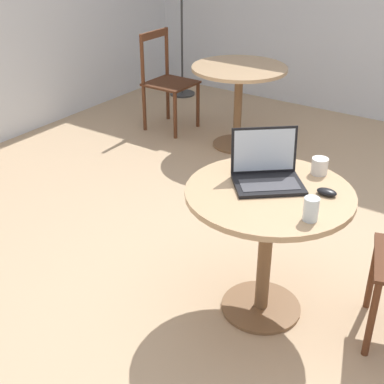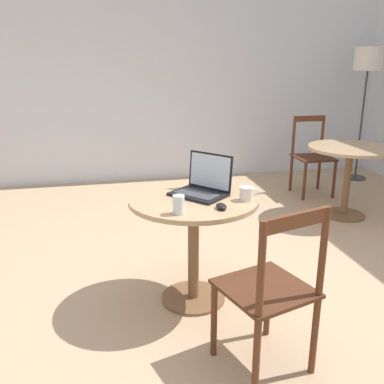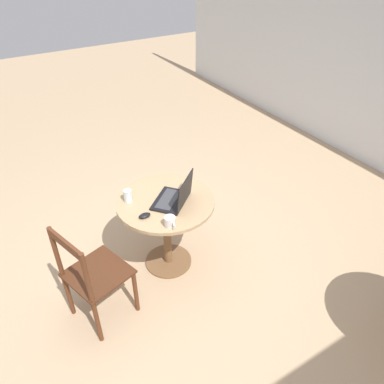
{
  "view_description": "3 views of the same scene",
  "coord_description": "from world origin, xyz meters",
  "px_view_note": "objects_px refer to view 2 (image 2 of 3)",
  "views": [
    {
      "loc": [
        -2.24,
        -0.92,
        1.98
      ],
      "look_at": [
        -0.2,
        0.47,
        0.65
      ],
      "focal_mm": 50.0,
      "sensor_mm": 36.0,
      "label": 1
    },
    {
      "loc": [
        -0.68,
        -2.49,
        1.6
      ],
      "look_at": [
        -0.06,
        0.35,
        0.69
      ],
      "focal_mm": 40.0,
      "sensor_mm": 36.0,
      "label": 2
    },
    {
      "loc": [
        2.16,
        -1.05,
        2.64
      ],
      "look_at": [
        -0.15,
        0.35,
        0.7
      ],
      "focal_mm": 35.0,
      "sensor_mm": 36.0,
      "label": 3
    }
  ],
  "objects_px": {
    "chair_near_front": "(271,291)",
    "drinking_glass": "(179,205)",
    "cafe_table_near": "(193,220)",
    "chair_mid_back": "(312,156)",
    "mug": "(247,194)",
    "cafe_table_mid": "(349,162)",
    "mouse": "(221,206)",
    "laptop": "(202,187)",
    "floor_lamp": "(368,65)"
  },
  "relations": [
    {
      "from": "mouse",
      "to": "drinking_glass",
      "type": "bearing_deg",
      "value": -174.05
    },
    {
      "from": "floor_lamp",
      "to": "cafe_table_mid",
      "type": "bearing_deg",
      "value": -126.47
    },
    {
      "from": "mouse",
      "to": "cafe_table_near",
      "type": "bearing_deg",
      "value": 114.91
    },
    {
      "from": "mouse",
      "to": "drinking_glass",
      "type": "relative_size",
      "value": 0.9
    },
    {
      "from": "chair_near_front",
      "to": "drinking_glass",
      "type": "bearing_deg",
      "value": 128.24
    },
    {
      "from": "chair_mid_back",
      "to": "cafe_table_mid",
      "type": "bearing_deg",
      "value": -90.8
    },
    {
      "from": "cafe_table_near",
      "to": "mouse",
      "type": "relative_size",
      "value": 8.4
    },
    {
      "from": "floor_lamp",
      "to": "mouse",
      "type": "xyz_separation_m",
      "value": [
        -2.75,
        -2.81,
        -0.75
      ]
    },
    {
      "from": "chair_near_front",
      "to": "chair_mid_back",
      "type": "xyz_separation_m",
      "value": [
        1.69,
        2.83,
        0.0
      ]
    },
    {
      "from": "cafe_table_mid",
      "to": "chair_near_front",
      "type": "height_order",
      "value": "chair_near_front"
    },
    {
      "from": "cafe_table_mid",
      "to": "mug",
      "type": "relative_size",
      "value": 6.83
    },
    {
      "from": "drinking_glass",
      "to": "laptop",
      "type": "bearing_deg",
      "value": 56.47
    },
    {
      "from": "chair_mid_back",
      "to": "laptop",
      "type": "distance_m",
      "value": 2.76
    },
    {
      "from": "laptop",
      "to": "drinking_glass",
      "type": "distance_m",
      "value": 0.4
    },
    {
      "from": "laptop",
      "to": "floor_lamp",
      "type": "bearing_deg",
      "value": 41.86
    },
    {
      "from": "chair_near_front",
      "to": "cafe_table_near",
      "type": "bearing_deg",
      "value": 107.22
    },
    {
      "from": "floor_lamp",
      "to": "laptop",
      "type": "xyz_separation_m",
      "value": [
        -2.8,
        -2.51,
        -0.71
      ]
    },
    {
      "from": "chair_mid_back",
      "to": "laptop",
      "type": "bearing_deg",
      "value": -132.59
    },
    {
      "from": "cafe_table_mid",
      "to": "chair_near_front",
      "type": "bearing_deg",
      "value": -129.58
    },
    {
      "from": "chair_near_front",
      "to": "mouse",
      "type": "bearing_deg",
      "value": 103.26
    },
    {
      "from": "cafe_table_mid",
      "to": "chair_near_front",
      "type": "relative_size",
      "value": 0.9
    },
    {
      "from": "floor_lamp",
      "to": "mug",
      "type": "xyz_separation_m",
      "value": [
        -2.55,
        -2.69,
        -0.72
      ]
    },
    {
      "from": "mug",
      "to": "drinking_glass",
      "type": "relative_size",
      "value": 1.11
    },
    {
      "from": "mouse",
      "to": "cafe_table_mid",
      "type": "bearing_deg",
      "value": 40.13
    },
    {
      "from": "cafe_table_near",
      "to": "chair_mid_back",
      "type": "bearing_deg",
      "value": 47.12
    },
    {
      "from": "laptop",
      "to": "drinking_glass",
      "type": "bearing_deg",
      "value": -123.53
    },
    {
      "from": "cafe_table_near",
      "to": "mouse",
      "type": "height_order",
      "value": "mouse"
    },
    {
      "from": "floor_lamp",
      "to": "drinking_glass",
      "type": "height_order",
      "value": "floor_lamp"
    },
    {
      "from": "chair_near_front",
      "to": "floor_lamp",
      "type": "relative_size",
      "value": 0.54
    },
    {
      "from": "laptop",
      "to": "mouse",
      "type": "relative_size",
      "value": 4.31
    },
    {
      "from": "chair_mid_back",
      "to": "mug",
      "type": "distance_m",
      "value": 2.74
    },
    {
      "from": "chair_mid_back",
      "to": "mouse",
      "type": "height_order",
      "value": "chair_mid_back"
    },
    {
      "from": "floor_lamp",
      "to": "mouse",
      "type": "relative_size",
      "value": 17.35
    },
    {
      "from": "chair_mid_back",
      "to": "laptop",
      "type": "height_order",
      "value": "laptop"
    },
    {
      "from": "cafe_table_mid",
      "to": "chair_mid_back",
      "type": "bearing_deg",
      "value": 89.2
    },
    {
      "from": "cafe_table_near",
      "to": "drinking_glass",
      "type": "bearing_deg",
      "value": -118.29
    },
    {
      "from": "cafe_table_near",
      "to": "cafe_table_mid",
      "type": "height_order",
      "value": "same"
    },
    {
      "from": "cafe_table_near",
      "to": "mug",
      "type": "bearing_deg",
      "value": -21.52
    },
    {
      "from": "cafe_table_mid",
      "to": "drinking_glass",
      "type": "xyz_separation_m",
      "value": [
        -2.06,
        -1.54,
        0.21
      ]
    },
    {
      "from": "cafe_table_mid",
      "to": "chair_near_front",
      "type": "distance_m",
      "value": 2.63
    },
    {
      "from": "cafe_table_near",
      "to": "floor_lamp",
      "type": "height_order",
      "value": "floor_lamp"
    },
    {
      "from": "cafe_table_near",
      "to": "cafe_table_mid",
      "type": "bearing_deg",
      "value": 33.56
    },
    {
      "from": "mug",
      "to": "chair_near_front",
      "type": "bearing_deg",
      "value": -97.26
    },
    {
      "from": "cafe_table_mid",
      "to": "floor_lamp",
      "type": "height_order",
      "value": "floor_lamp"
    },
    {
      "from": "cafe_table_near",
      "to": "chair_mid_back",
      "type": "xyz_separation_m",
      "value": [
        1.92,
        2.07,
        -0.12
      ]
    },
    {
      "from": "laptop",
      "to": "cafe_table_mid",
      "type": "bearing_deg",
      "value": 33.37
    },
    {
      "from": "cafe_table_near",
      "to": "chair_mid_back",
      "type": "distance_m",
      "value": 2.83
    },
    {
      "from": "laptop",
      "to": "mug",
      "type": "height_order",
      "value": "laptop"
    },
    {
      "from": "laptop",
      "to": "cafe_table_near",
      "type": "bearing_deg",
      "value": -141.7
    },
    {
      "from": "mug",
      "to": "chair_mid_back",
      "type": "bearing_deg",
      "value": 53.8
    }
  ]
}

